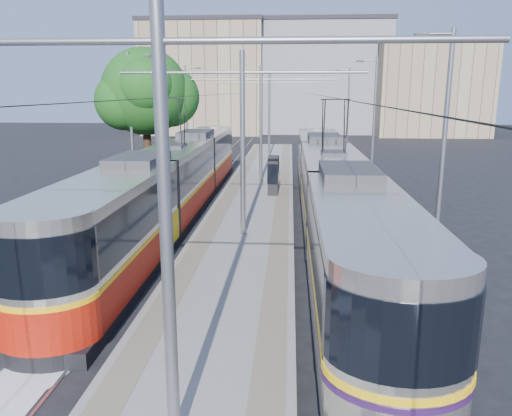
{
  "coord_description": "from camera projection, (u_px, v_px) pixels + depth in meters",
  "views": [
    {
      "loc": [
        1.8,
        -10.96,
        5.85
      ],
      "look_at": [
        0.58,
        6.99,
        1.6
      ],
      "focal_mm": 35.0,
      "sensor_mm": 36.0,
      "label": 1
    }
  ],
  "objects": [
    {
      "name": "ground",
      "position": [
        213.0,
        338.0,
        12.11
      ],
      "size": [
        160.0,
        160.0,
        0.0
      ],
      "primitive_type": "plane",
      "color": "black",
      "rests_on": "ground"
    },
    {
      "name": "platform",
      "position": [
        258.0,
        192.0,
        28.58
      ],
      "size": [
        4.0,
        50.0,
        0.3
      ],
      "primitive_type": "cube",
      "color": "gray",
      "rests_on": "ground"
    },
    {
      "name": "tactile_strip_left",
      "position": [
        233.0,
        189.0,
        28.64
      ],
      "size": [
        0.7,
        50.0,
        0.01
      ],
      "primitive_type": "cube",
      "color": "gray",
      "rests_on": "platform"
    },
    {
      "name": "tactile_strip_right",
      "position": [
        283.0,
        190.0,
        28.45
      ],
      "size": [
        0.7,
        50.0,
        0.01
      ],
      "primitive_type": "cube",
      "color": "gray",
      "rests_on": "platform"
    },
    {
      "name": "rails",
      "position": [
        258.0,
        195.0,
        28.61
      ],
      "size": [
        8.71,
        70.0,
        0.03
      ],
      "color": "gray",
      "rests_on": "ground"
    },
    {
      "name": "track_arrow",
      "position": [
        0.0,
        407.0,
        9.43
      ],
      "size": [
        1.2,
        5.0,
        0.01
      ],
      "primitive_type": "cube",
      "color": "silver",
      "rests_on": "ground"
    },
    {
      "name": "tram_left",
      "position": [
        175.0,
        180.0,
        23.54
      ],
      "size": [
        2.43,
        27.62,
        5.5
      ],
      "color": "black",
      "rests_on": "ground"
    },
    {
      "name": "tram_right",
      "position": [
        332.0,
        188.0,
        20.92
      ],
      "size": [
        2.43,
        28.46,
        5.5
      ],
      "color": "black",
      "rests_on": "ground"
    },
    {
      "name": "catenary",
      "position": [
        254.0,
        118.0,
        24.81
      ],
      "size": [
        9.2,
        70.0,
        7.0
      ],
      "color": "slate",
      "rests_on": "platform"
    },
    {
      "name": "street_lamps",
      "position": [
        262.0,
        117.0,
        31.54
      ],
      "size": [
        15.18,
        38.22,
        8.0
      ],
      "color": "slate",
      "rests_on": "ground"
    },
    {
      "name": "shelter",
      "position": [
        273.0,
        174.0,
        27.09
      ],
      "size": [
        0.63,
        0.97,
        2.1
      ],
      "rotation": [
        0.0,
        0.0,
        -0.05
      ],
      "color": "black",
      "rests_on": "platform"
    },
    {
      "name": "tree",
      "position": [
        151.0,
        93.0,
        30.41
      ],
      "size": [
        5.78,
        5.34,
        8.4
      ],
      "color": "#382314",
      "rests_on": "ground"
    },
    {
      "name": "building_left",
      "position": [
        206.0,
        78.0,
        69.31
      ],
      "size": [
        16.32,
        12.24,
        14.93
      ],
      "color": "tan",
      "rests_on": "ground"
    },
    {
      "name": "building_centre",
      "position": [
        320.0,
        78.0,
        72.1
      ],
      "size": [
        18.36,
        14.28,
        15.26
      ],
      "color": "gray",
      "rests_on": "ground"
    },
    {
      "name": "building_right",
      "position": [
        429.0,
        88.0,
        65.69
      ],
      "size": [
        14.28,
        10.2,
        12.2
      ],
      "color": "tan",
      "rests_on": "ground"
    }
  ]
}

